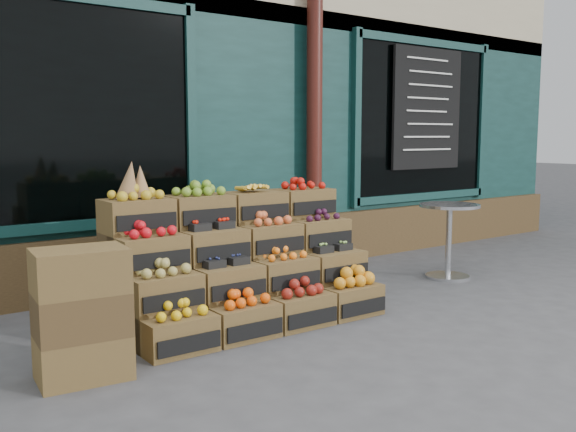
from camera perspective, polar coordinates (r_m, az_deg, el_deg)
ground at (r=5.37m, az=6.31°, el=-9.63°), size 60.00×60.00×0.00m
shop_facade at (r=9.56m, az=-15.48°, el=12.02°), size 12.00×6.24×4.80m
crate_display at (r=5.43m, az=-4.25°, el=-4.84°), size 2.18×1.09×1.36m
spare_crates at (r=4.31m, az=-17.87°, el=-8.32°), size 0.61×0.45×0.85m
bistro_table at (r=7.16m, az=14.10°, el=-1.39°), size 0.65×0.65×0.81m
shopkeeper at (r=7.03m, az=-18.66°, el=1.45°), size 0.68×0.48×1.78m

